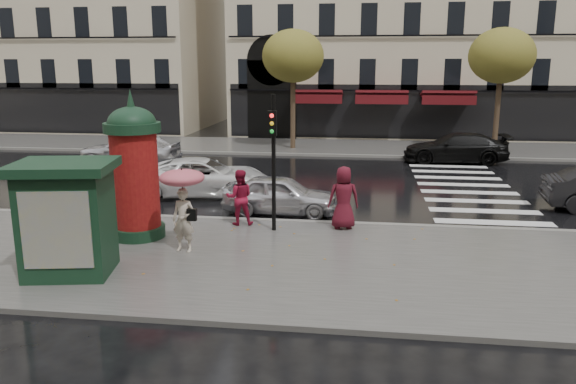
# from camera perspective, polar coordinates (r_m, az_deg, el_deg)

# --- Properties ---
(ground) EXTENTS (160.00, 160.00, 0.00)m
(ground) POSITION_cam_1_polar(r_m,az_deg,el_deg) (14.32, -0.46, -6.65)
(ground) COLOR black
(ground) RESTS_ON ground
(near_sidewalk) EXTENTS (90.00, 7.00, 0.12)m
(near_sidewalk) POSITION_cam_1_polar(r_m,az_deg,el_deg) (13.83, -0.75, -7.10)
(near_sidewalk) COLOR #474744
(near_sidewalk) RESTS_ON ground
(far_sidewalk) EXTENTS (90.00, 6.00, 0.12)m
(far_sidewalk) POSITION_cam_1_polar(r_m,az_deg,el_deg) (32.75, 4.20, 4.58)
(far_sidewalk) COLOR #474744
(far_sidewalk) RESTS_ON ground
(near_kerb) EXTENTS (90.00, 0.25, 0.14)m
(near_kerb) POSITION_cam_1_polar(r_m,az_deg,el_deg) (17.13, 0.94, -3.09)
(near_kerb) COLOR slate
(near_kerb) RESTS_ON ground
(far_kerb) EXTENTS (90.00, 0.25, 0.14)m
(far_kerb) POSITION_cam_1_polar(r_m,az_deg,el_deg) (29.79, 3.84, 3.77)
(far_kerb) COLOR slate
(far_kerb) RESTS_ON ground
(zebra_crossing) EXTENTS (3.60, 11.75, 0.01)m
(zebra_crossing) POSITION_cam_1_polar(r_m,az_deg,el_deg) (23.81, 17.35, 0.72)
(zebra_crossing) COLOR silver
(zebra_crossing) RESTS_ON ground
(tree_far_left) EXTENTS (3.40, 3.40, 6.64)m
(tree_far_left) POSITION_cam_1_polar(r_m,az_deg,el_deg) (31.60, 0.51, 13.60)
(tree_far_left) COLOR #38281C
(tree_far_left) RESTS_ON ground
(tree_far_right) EXTENTS (3.40, 3.40, 6.64)m
(tree_far_right) POSITION_cam_1_polar(r_m,az_deg,el_deg) (32.15, 20.88, 12.77)
(tree_far_right) COLOR #38281C
(tree_far_right) RESTS_ON ground
(woman_umbrella) EXTENTS (1.13, 1.13, 2.18)m
(woman_umbrella) POSITION_cam_1_polar(r_m,az_deg,el_deg) (14.27, -10.65, -0.41)
(woman_umbrella) COLOR #C1B29F
(woman_umbrella) RESTS_ON near_sidewalk
(woman_red) EXTENTS (0.92, 0.78, 1.65)m
(woman_red) POSITION_cam_1_polar(r_m,az_deg,el_deg) (16.60, -4.95, -0.53)
(woman_red) COLOR maroon
(woman_red) RESTS_ON near_sidewalk
(man_burgundy) EXTENTS (0.98, 0.72, 1.82)m
(man_burgundy) POSITION_cam_1_polar(r_m,az_deg,el_deg) (16.21, 5.67, -0.57)
(man_burgundy) COLOR #51101C
(man_burgundy) RESTS_ON near_sidewalk
(morris_column) EXTENTS (1.50, 1.50, 4.04)m
(morris_column) POSITION_cam_1_polar(r_m,az_deg,el_deg) (15.68, -15.32, 2.39)
(morris_column) COLOR black
(morris_column) RESTS_ON near_sidewalk
(traffic_light) EXTENTS (0.24, 0.36, 3.86)m
(traffic_light) POSITION_cam_1_polar(r_m,az_deg,el_deg) (15.61, -1.52, 4.31)
(traffic_light) COLOR black
(traffic_light) RESTS_ON near_sidewalk
(newsstand) EXTENTS (2.42, 2.15, 2.57)m
(newsstand) POSITION_cam_1_polar(r_m,az_deg,el_deg) (13.49, -21.50, -2.39)
(newsstand) COLOR black
(newsstand) RESTS_ON near_sidewalk
(car_silver) EXTENTS (3.81, 1.66, 1.28)m
(car_silver) POSITION_cam_1_polar(r_m,az_deg,el_deg) (18.22, -0.78, -0.26)
(car_silver) COLOR silver
(car_silver) RESTS_ON ground
(car_white) EXTENTS (5.29, 2.98, 1.39)m
(car_white) POSITION_cam_1_polar(r_m,az_deg,el_deg) (20.96, -8.55, 1.50)
(car_white) COLOR white
(car_white) RESTS_ON ground
(car_black) EXTENTS (5.03, 2.05, 1.46)m
(car_black) POSITION_cam_1_polar(r_m,az_deg,el_deg) (29.01, 16.65, 4.33)
(car_black) COLOR black
(car_black) RESTS_ON ground
(car_far_silver) EXTENTS (4.77, 1.93, 1.62)m
(car_far_silver) POSITION_cam_1_polar(r_m,az_deg,el_deg) (27.91, -15.75, 4.23)
(car_far_silver) COLOR silver
(car_far_silver) RESTS_ON ground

